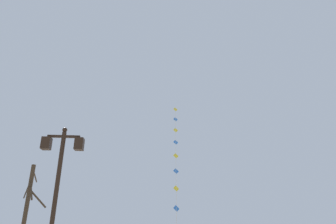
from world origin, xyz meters
The scene contains 3 objects.
twin_lantern_lamp_post centered at (-3.01, 8.23, 3.36)m, with size 1.34×0.28×4.85m.
kite_train centered at (2.64, 24.94, 7.73)m, with size 1.35×9.41×14.36m.
bare_tree centered at (-5.91, 13.91, 2.45)m, with size 0.87×2.09×4.63m.
Camera 1 is at (-0.34, -1.14, 1.85)m, focal length 30.44 mm.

